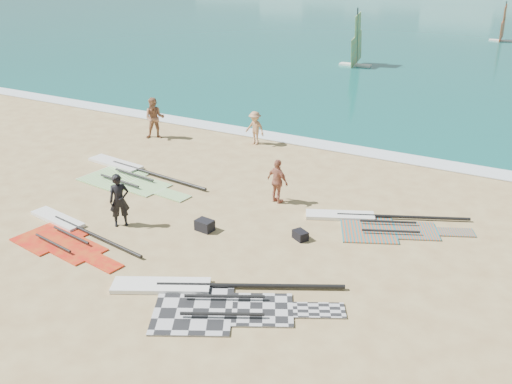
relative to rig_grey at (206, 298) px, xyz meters
The scene contains 14 objects.
ground 1.34m from the rig_grey, 139.68° to the left, with size 300.00×300.00×0.00m, color tan.
surf_line 13.21m from the rig_grey, 94.44° to the left, with size 300.00×1.20×0.04m, color white.
rig_grey is the anchor object (origin of this frame).
rig_green 9.69m from the rig_grey, 142.61° to the left, with size 6.34×2.84×0.20m.
rig_orange 6.87m from the rig_grey, 68.52° to the left, with size 5.58×3.52×0.20m.
rig_red 6.09m from the rig_grey, behind, with size 5.36×2.53×0.20m.
gear_bag_near 3.99m from the rig_grey, 123.92° to the left, with size 0.57×0.41×0.36m, color black.
gear_bag_far 4.33m from the rig_grey, 79.52° to the left, with size 0.48×0.34×0.29m, color black.
person_wetsuit 5.45m from the rig_grey, 154.87° to the left, with size 0.66×0.43×1.81m, color black.
beachgoer_left 14.18m from the rig_grey, 133.20° to the left, with size 0.96×0.75×1.98m, color #9A6646.
beachgoer_mid 12.84m from the rig_grey, 113.04° to the left, with size 1.02×0.59×1.58m, color tan.
beachgoer_back 6.59m from the rig_grey, 100.01° to the left, with size 0.96×0.40×1.64m, color #B0674F.
windsurfer_left 32.74m from the rig_grey, 102.81° to the left, with size 2.45×2.95×4.40m.
windsurfer_centre 50.26m from the rig_grey, 88.94° to the left, with size 2.08×2.54×3.78m.
Camera 1 is at (8.29, -11.37, 8.64)m, focal length 40.00 mm.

